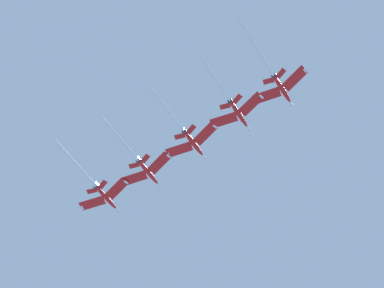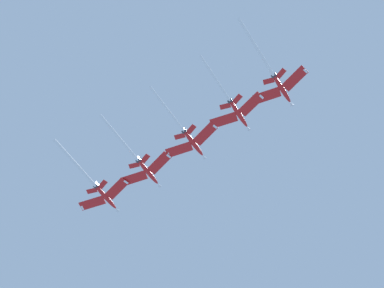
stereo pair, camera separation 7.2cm
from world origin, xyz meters
The scene contains 5 objects.
jet_far_left centered at (5.97, 45.09, 176.54)m, with size 35.29×20.05×7.85m.
jet_inner_left centered at (5.38, 27.37, 177.47)m, with size 34.17×20.02×7.48m.
jet_centre centered at (3.94, 8.42, 177.86)m, with size 32.65×20.02×7.53m.
jet_inner_right centered at (0.64, -9.69, 177.77)m, with size 31.67×20.05×7.30m.
jet_far_right centered at (-3.45, -25.59, 177.68)m, with size 35.59×20.01×7.97m.
Camera 1 is at (-54.13, -20.73, 1.51)m, focal length 52.24 mm.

